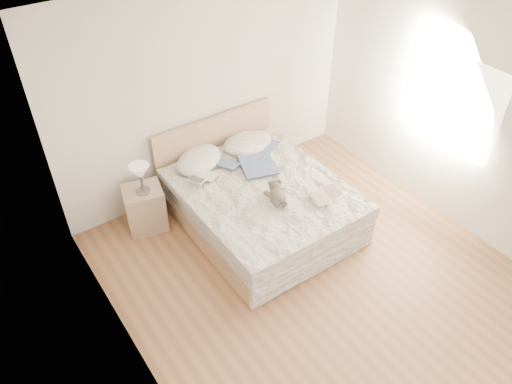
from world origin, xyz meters
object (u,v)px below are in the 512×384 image
Objects in this scene: table_lamp at (140,173)px; nightstand at (145,208)px; bed at (259,202)px; childrens_book at (326,195)px; teddy_bear at (277,200)px; photo_book at (202,178)px.

nightstand is at bearing 96.78° from table_lamp.
childrens_book is (0.47, -0.65, 0.32)m from bed.
bed is at bearing 104.21° from teddy_bear.
childrens_book is at bearing -54.09° from bed.
table_lamp is (0.00, -0.04, 0.54)m from nightstand.
childrens_book is (1.63, -1.32, -0.19)m from table_lamp.
bed is at bearing -31.37° from nightstand.
childrens_book is at bearing -77.73° from photo_book.
bed is at bearing 139.23° from childrens_book.
nightstand is 1.76× the size of teddy_bear.
childrens_book reaches higher than photo_book.
bed reaches higher than teddy_bear.
nightstand is 1.86× the size of photo_book.
table_lamp is (-1.16, 0.67, 0.52)m from bed.
bed is 3.83× the size of nightstand.
photo_book is (0.64, -0.25, -0.19)m from table_lamp.
nightstand is at bearing 148.63° from bed.
bed reaches higher than table_lamp.
childrens_book is 0.56m from teddy_bear.
nightstand is 2.15m from childrens_book.
teddy_bear is at bearing -44.36° from table_lamp.
bed is 0.54m from teddy_bear.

